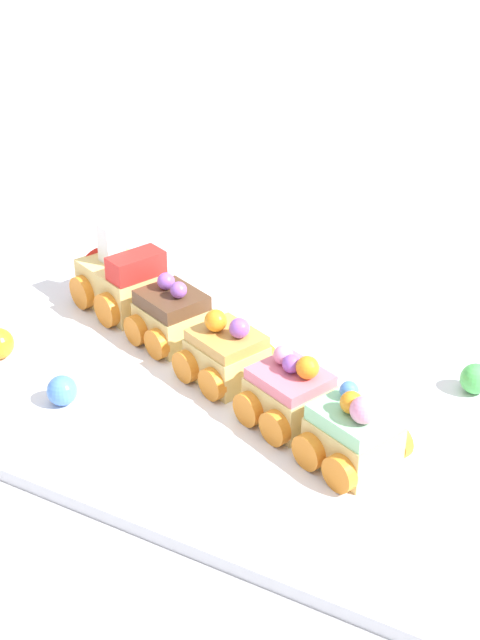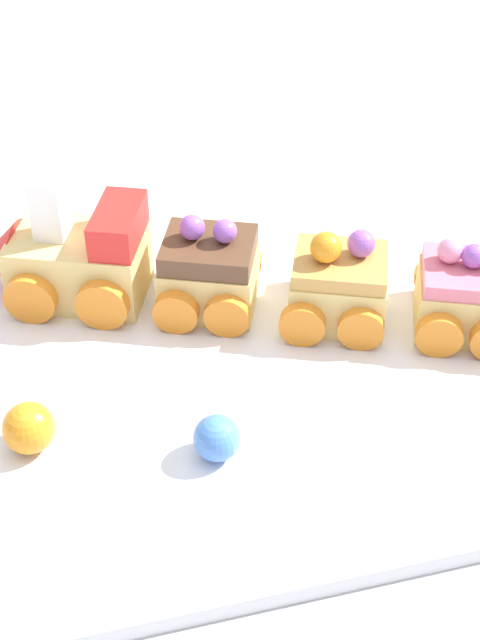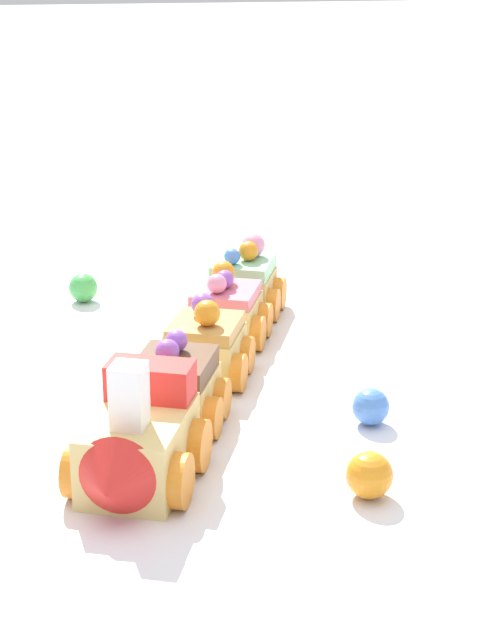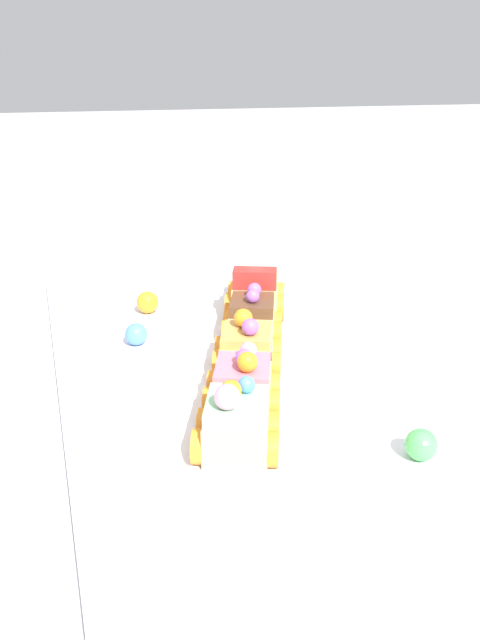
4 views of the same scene
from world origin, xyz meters
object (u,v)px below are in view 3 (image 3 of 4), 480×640
Objects in this scene: cake_car_chocolate at (175,391)px; gumball_green at (83,288)px; gumball_blue at (371,407)px; gumball_orange at (369,475)px; cake_train_locomotive at (135,448)px; cake_car_strawberry at (226,313)px; cake_car_mint at (243,285)px; cake_car_caramel at (203,348)px.

cake_car_chocolate is 3.29× the size of gumball_green.
gumball_blue is 0.90× the size of gumball_orange.
gumball_blue is (-0.06, 0.18, -0.02)m from cake_train_locomotive.
cake_car_strawberry is 0.08m from cake_car_mint.
gumball_green is at bearing -115.36° from cake_car_strawberry.
cake_train_locomotive is 4.54× the size of gumball_green.
cake_car_mint is at bearing 68.28° from gumball_green.
cake_car_chocolate is 0.17m from gumball_orange.
gumball_orange is (0.29, 0.04, -0.01)m from cake_car_strawberry.
cake_car_mint is 3.03× the size of gumball_orange.
gumball_green is at bearing -148.51° from gumball_blue.
cake_car_strawberry is 0.29m from gumball_orange.
cake_train_locomotive is at bearing 0.04° from cake_car_chocolate.
cake_car_chocolate is 0.14m from gumball_blue.
cake_train_locomotive reaches higher than cake_car_strawberry.
gumball_blue is 0.37m from gumball_green.
cake_car_caramel is 0.22m from gumball_green.
gumball_orange is (0.36, 0.01, -0.01)m from cake_car_mint.
gumball_green is (-0.38, -0.02, -0.01)m from cake_train_locomotive.
cake_car_caramel is at bearing -179.97° from cake_car_chocolate.
cake_car_caramel is 0.16m from cake_car_mint.
cake_car_chocolate and cake_car_caramel have the same top height.
gumball_blue and gumball_green have the same top height.
cake_car_chocolate reaches higher than gumball_blue.
cake_car_strawberry is at bearing -179.92° from cake_car_chocolate.
cake_car_strawberry is at bearing -179.87° from cake_car_caramel.
cake_car_mint is at bearing 179.84° from cake_car_caramel.
gumball_orange is (0.10, -0.03, 0.00)m from gumball_blue.
gumball_green is (-0.06, -0.15, -0.01)m from cake_car_mint.
gumball_green is (-0.13, -0.12, -0.01)m from cake_car_strawberry.
cake_train_locomotive is 0.15m from gumball_orange.
cake_car_chocolate is 1.00× the size of cake_car_mint.
gumball_blue is at bearing 43.93° from cake_car_strawberry.
cake_train_locomotive is 4.18× the size of gumball_orange.
cake_train_locomotive reaches higher than cake_car_mint.
cake_car_strawberry is at bearing -158.11° from gumball_blue.
gumball_orange is at bearing 97.16° from cake_train_locomotive.
cake_car_chocolate is at bearing -0.10° from cake_car_mint.
gumball_orange is (0.13, 0.11, -0.01)m from cake_car_chocolate.
gumball_orange is at bearing 30.45° from cake_car_strawberry.
cake_car_mint reaches higher than gumball_blue.
gumball_blue is 0.98× the size of gumball_green.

